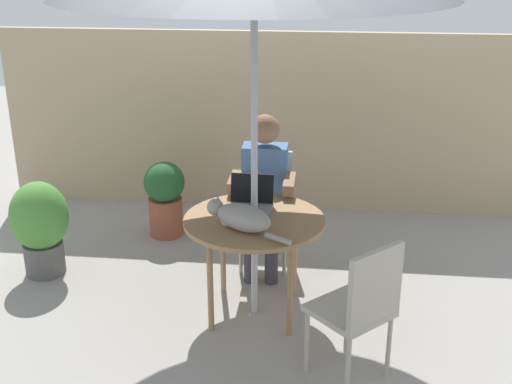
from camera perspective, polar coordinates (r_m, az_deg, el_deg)
name	(u,v)px	position (r m, az deg, el deg)	size (l,w,h in m)	color
ground_plane	(254,311)	(4.67, -0.14, -10.38)	(14.00, 14.00, 0.00)	gray
fence_back	(278,122)	(6.15, 1.93, 6.09)	(5.24, 0.08, 1.68)	tan
patio_table	(254,227)	(4.36, -0.14, -3.10)	(0.95, 0.95, 0.71)	#9E754C
chair_occupied	(266,199)	(5.15, 0.87, -0.60)	(0.40, 0.40, 0.90)	#B2A899
chair_empty	(361,303)	(3.78, 9.18, -9.55)	(0.57, 0.57, 0.90)	#B2A899
person_seated	(264,186)	(4.94, 0.71, 0.54)	(0.48, 0.48, 1.24)	#4C72A5
laptop	(251,198)	(4.50, -0.44, -0.53)	(0.31, 0.26, 0.21)	gray
cat	(240,217)	(4.14, -1.38, -2.22)	(0.57, 0.40, 0.17)	gray
potted_plant_near_fence	(165,196)	(5.72, -7.96, -0.35)	(0.35, 0.35, 0.67)	#9E5138
potted_plant_by_chair	(40,224)	(5.25, -18.35, -2.66)	(0.44, 0.44, 0.75)	#595654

